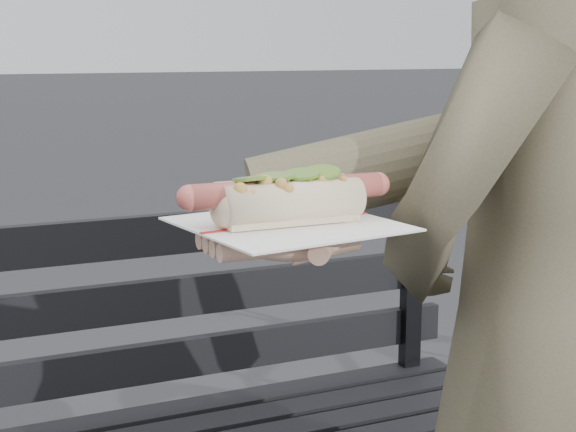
# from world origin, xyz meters

# --- Properties ---
(park_bench) EXTENTS (1.50, 0.44, 0.88)m
(park_bench) POSITION_xyz_m (0.03, 0.80, 0.52)
(park_bench) COLOR black
(park_bench) RESTS_ON ground
(person) EXTENTS (0.67, 0.56, 1.57)m
(person) POSITION_xyz_m (0.43, 0.17, 0.79)
(person) COLOR #46452F
(person) RESTS_ON ground
(held_hotdog) EXTENTS (0.63, 0.31, 0.20)m
(held_hotdog) POSITION_xyz_m (0.22, 0.14, 1.06)
(held_hotdog) COLOR #46452F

